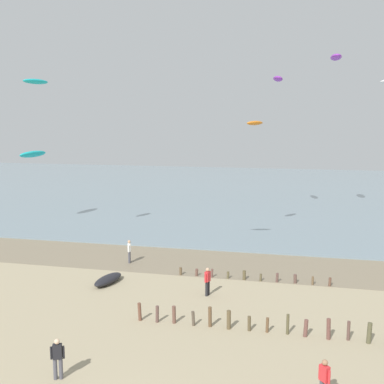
{
  "coord_description": "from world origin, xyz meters",
  "views": [
    {
      "loc": [
        5.74,
        -12.51,
        10.22
      ],
      "look_at": [
        0.42,
        10.62,
        6.71
      ],
      "focal_mm": 43.83,
      "sensor_mm": 36.0,
      "label": 1
    }
  ],
  "objects_px": {
    "kite_aloft_9": "(36,82)",
    "kite_aloft_3": "(278,79)",
    "grounded_kite": "(108,279)",
    "person_nearest_camera": "(208,281)",
    "kite_aloft_1": "(33,154)",
    "person_right_flank": "(129,251)",
    "kite_aloft_5": "(336,57)",
    "kite_aloft_6": "(255,123)",
    "person_by_waterline": "(58,358)",
    "person_mid_beach": "(324,380)"
  },
  "relations": [
    {
      "from": "person_mid_beach",
      "to": "person_right_flank",
      "type": "xyz_separation_m",
      "value": [
        -13.13,
        14.94,
        0.0
      ]
    },
    {
      "from": "kite_aloft_5",
      "to": "kite_aloft_6",
      "type": "bearing_deg",
      "value": -38.76
    },
    {
      "from": "person_mid_beach",
      "to": "kite_aloft_5",
      "type": "height_order",
      "value": "kite_aloft_5"
    },
    {
      "from": "kite_aloft_1",
      "to": "kite_aloft_5",
      "type": "height_order",
      "value": "kite_aloft_5"
    },
    {
      "from": "person_mid_beach",
      "to": "kite_aloft_1",
      "type": "relative_size",
      "value": 0.48
    },
    {
      "from": "kite_aloft_1",
      "to": "kite_aloft_3",
      "type": "relative_size",
      "value": 1.18
    },
    {
      "from": "person_right_flank",
      "to": "kite_aloft_5",
      "type": "distance_m",
      "value": 29.56
    },
    {
      "from": "person_nearest_camera",
      "to": "person_right_flank",
      "type": "xyz_separation_m",
      "value": [
        -6.88,
        5.21,
        0.0
      ]
    },
    {
      "from": "person_mid_beach",
      "to": "grounded_kite",
      "type": "bearing_deg",
      "value": 141.14
    },
    {
      "from": "kite_aloft_5",
      "to": "kite_aloft_6",
      "type": "xyz_separation_m",
      "value": [
        -7.23,
        -9.4,
        -6.64
      ]
    },
    {
      "from": "person_right_flank",
      "to": "kite_aloft_6",
      "type": "relative_size",
      "value": 0.78
    },
    {
      "from": "kite_aloft_3",
      "to": "grounded_kite",
      "type": "bearing_deg",
      "value": -30.23
    },
    {
      "from": "person_nearest_camera",
      "to": "person_by_waterline",
      "type": "height_order",
      "value": "same"
    },
    {
      "from": "person_right_flank",
      "to": "kite_aloft_3",
      "type": "bearing_deg",
      "value": 63.79
    },
    {
      "from": "person_by_waterline",
      "to": "kite_aloft_5",
      "type": "distance_m",
      "value": 40.67
    },
    {
      "from": "grounded_kite",
      "to": "kite_aloft_3",
      "type": "distance_m",
      "value": 29.46
    },
    {
      "from": "kite_aloft_5",
      "to": "kite_aloft_6",
      "type": "height_order",
      "value": "kite_aloft_5"
    },
    {
      "from": "grounded_kite",
      "to": "kite_aloft_6",
      "type": "bearing_deg",
      "value": 164.12
    },
    {
      "from": "person_mid_beach",
      "to": "person_by_waterline",
      "type": "bearing_deg",
      "value": -176.24
    },
    {
      "from": "kite_aloft_5",
      "to": "kite_aloft_1",
      "type": "bearing_deg",
      "value": -74.01
    },
    {
      "from": "grounded_kite",
      "to": "kite_aloft_9",
      "type": "distance_m",
      "value": 17.93
    },
    {
      "from": "person_nearest_camera",
      "to": "kite_aloft_9",
      "type": "height_order",
      "value": "kite_aloft_9"
    },
    {
      "from": "person_right_flank",
      "to": "kite_aloft_6",
      "type": "xyz_separation_m",
      "value": [
        8.05,
        10.26,
        9.29
      ]
    },
    {
      "from": "kite_aloft_6",
      "to": "person_right_flank",
      "type": "bearing_deg",
      "value": 171.72
    },
    {
      "from": "kite_aloft_6",
      "to": "kite_aloft_9",
      "type": "relative_size",
      "value": 0.93
    },
    {
      "from": "person_by_waterline",
      "to": "grounded_kite",
      "type": "height_order",
      "value": "person_by_waterline"
    },
    {
      "from": "person_nearest_camera",
      "to": "kite_aloft_6",
      "type": "height_order",
      "value": "kite_aloft_6"
    },
    {
      "from": "grounded_kite",
      "to": "kite_aloft_6",
      "type": "distance_m",
      "value": 19.48
    },
    {
      "from": "person_nearest_camera",
      "to": "person_mid_beach",
      "type": "distance_m",
      "value": 11.56
    },
    {
      "from": "grounded_kite",
      "to": "kite_aloft_1",
      "type": "distance_m",
      "value": 21.94
    },
    {
      "from": "kite_aloft_6",
      "to": "kite_aloft_9",
      "type": "xyz_separation_m",
      "value": [
        -17.0,
        -7.01,
        3.31
      ]
    },
    {
      "from": "kite_aloft_6",
      "to": "person_mid_beach",
      "type": "bearing_deg",
      "value": -138.78
    },
    {
      "from": "person_by_waterline",
      "to": "person_right_flank",
      "type": "height_order",
      "value": "same"
    },
    {
      "from": "kite_aloft_5",
      "to": "kite_aloft_9",
      "type": "height_order",
      "value": "kite_aloft_5"
    },
    {
      "from": "person_mid_beach",
      "to": "kite_aloft_3",
      "type": "height_order",
      "value": "kite_aloft_3"
    },
    {
      "from": "kite_aloft_1",
      "to": "kite_aloft_9",
      "type": "bearing_deg",
      "value": 45.0
    },
    {
      "from": "kite_aloft_5",
      "to": "person_by_waterline",
      "type": "bearing_deg",
      "value": -20.68
    },
    {
      "from": "person_right_flank",
      "to": "grounded_kite",
      "type": "relative_size",
      "value": 0.65
    },
    {
      "from": "kite_aloft_1",
      "to": "kite_aloft_9",
      "type": "xyz_separation_m",
      "value": [
        5.1,
        -7.34,
        6.39
      ]
    },
    {
      "from": "person_right_flank",
      "to": "kite_aloft_3",
      "type": "height_order",
      "value": "kite_aloft_3"
    },
    {
      "from": "kite_aloft_1",
      "to": "kite_aloft_3",
      "type": "bearing_deg",
      "value": 120.58
    },
    {
      "from": "kite_aloft_9",
      "to": "kite_aloft_3",
      "type": "bearing_deg",
      "value": 151.93
    },
    {
      "from": "person_nearest_camera",
      "to": "kite_aloft_1",
      "type": "distance_m",
      "value": 26.95
    },
    {
      "from": "grounded_kite",
      "to": "kite_aloft_3",
      "type": "bearing_deg",
      "value": 170.68
    },
    {
      "from": "kite_aloft_6",
      "to": "kite_aloft_9",
      "type": "bearing_deg",
      "value": 142.25
    },
    {
      "from": "person_nearest_camera",
      "to": "kite_aloft_3",
      "type": "height_order",
      "value": "kite_aloft_3"
    },
    {
      "from": "grounded_kite",
      "to": "kite_aloft_9",
      "type": "relative_size",
      "value": 1.12
    },
    {
      "from": "grounded_kite",
      "to": "kite_aloft_1",
      "type": "height_order",
      "value": "kite_aloft_1"
    },
    {
      "from": "kite_aloft_1",
      "to": "kite_aloft_9",
      "type": "relative_size",
      "value": 1.49
    },
    {
      "from": "person_mid_beach",
      "to": "person_by_waterline",
      "type": "height_order",
      "value": "same"
    }
  ]
}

